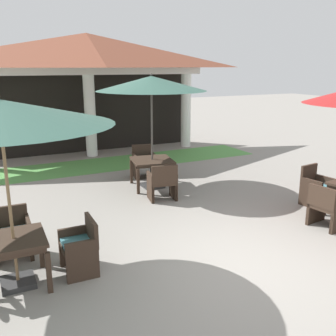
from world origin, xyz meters
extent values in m
plane|color=gray|center=(0.00, 0.00, 0.00)|extent=(60.00, 60.00, 0.00)
cylinder|color=white|center=(0.00, 8.72, 1.41)|extent=(0.39, 0.39, 2.81)
cylinder|color=white|center=(3.81, 8.72, 1.41)|extent=(0.39, 0.39, 2.81)
cube|color=white|center=(0.00, 8.72, 2.93)|extent=(8.43, 0.70, 0.24)
pyramid|color=brown|center=(0.00, 8.72, 3.61)|extent=(8.83, 3.01, 1.11)
cube|color=black|center=(0.00, 9.62, 1.41)|extent=(8.23, 0.16, 2.81)
cube|color=#519347|center=(0.00, 7.30, 0.00)|extent=(10.63, 1.90, 0.01)
cube|color=#38281E|center=(-3.29, 0.98, 0.72)|extent=(0.88, 0.88, 0.05)
cube|color=#38281E|center=(-3.29, 0.98, 0.65)|extent=(0.81, 0.81, 0.08)
cube|color=#38281E|center=(-2.90, 0.57, 0.31)|extent=(0.07, 0.07, 0.62)
cube|color=#38281E|center=(-2.88, 1.36, 0.31)|extent=(0.07, 0.07, 0.62)
cube|color=#2D2D2D|center=(-3.29, 0.98, 0.04)|extent=(0.47, 0.47, 0.08)
cylinder|color=olive|center=(-3.29, 0.98, 1.24)|extent=(0.04, 0.04, 2.48)
cube|color=#38281E|center=(-3.27, 1.87, 0.40)|extent=(0.60, 0.52, 0.07)
cube|color=teal|center=(-3.27, 1.87, 0.46)|extent=(0.56, 0.48, 0.05)
cube|color=#38281E|center=(-3.26, 2.11, 0.64)|extent=(0.59, 0.07, 0.41)
cube|color=#38281E|center=(-2.99, 1.87, 0.33)|extent=(0.07, 0.51, 0.66)
cube|color=#38281E|center=(-3.01, 1.64, 0.18)|extent=(0.06, 0.06, 0.37)
cube|color=#38281E|center=(-3.00, 2.09, 0.18)|extent=(0.06, 0.06, 0.37)
cube|color=#38281E|center=(-2.39, 0.96, 0.41)|extent=(0.50, 0.61, 0.07)
cube|color=teal|center=(-2.39, 0.96, 0.47)|extent=(0.46, 0.56, 0.05)
cube|color=#38281E|center=(-2.17, 0.95, 0.65)|extent=(0.07, 0.60, 0.40)
cube|color=#38281E|center=(-2.40, 0.68, 0.31)|extent=(0.49, 0.07, 0.63)
cube|color=#38281E|center=(-2.39, 1.24, 0.31)|extent=(0.49, 0.07, 0.63)
cube|color=#38281E|center=(-2.62, 0.69, 0.19)|extent=(0.06, 0.06, 0.38)
cube|color=#38281E|center=(-2.60, 1.23, 0.19)|extent=(0.06, 0.06, 0.38)
cube|color=#38281E|center=(-2.18, 0.68, 0.19)|extent=(0.06, 0.06, 0.38)
cube|color=#38281E|center=(-2.17, 1.23, 0.19)|extent=(0.06, 0.06, 0.38)
cube|color=#38281E|center=(2.87, 0.93, 0.31)|extent=(0.08, 0.08, 0.62)
cube|color=#38281E|center=(2.45, 0.48, 0.42)|extent=(0.62, 0.65, 0.07)
cube|color=teal|center=(2.45, 0.48, 0.48)|extent=(0.57, 0.60, 0.05)
cube|color=#38281E|center=(2.19, 0.44, 0.67)|extent=(0.14, 0.58, 0.42)
cube|color=#38281E|center=(2.41, 0.75, 0.33)|extent=(0.56, 0.13, 0.66)
cube|color=#38281E|center=(2.66, 0.77, 0.19)|extent=(0.06, 0.06, 0.38)
cube|color=#38281E|center=(2.17, 0.71, 0.19)|extent=(0.06, 0.06, 0.38)
cube|color=#38281E|center=(2.24, 0.19, 0.19)|extent=(0.06, 0.06, 0.38)
cube|color=#38281E|center=(3.20, 1.46, 0.43)|extent=(0.59, 0.62, 0.07)
cube|color=teal|center=(3.20, 1.46, 0.49)|extent=(0.54, 0.57, 0.05)
cube|color=#38281E|center=(3.16, 1.71, 0.69)|extent=(0.52, 0.13, 0.45)
cube|color=#38281E|center=(3.44, 1.49, 0.33)|extent=(0.13, 0.56, 0.65)
cube|color=#38281E|center=(2.96, 1.42, 0.33)|extent=(0.13, 0.56, 0.65)
cube|color=#38281E|center=(3.46, 1.24, 0.20)|extent=(0.06, 0.06, 0.40)
cube|color=#38281E|center=(3.00, 1.18, 0.20)|extent=(0.06, 0.06, 0.40)
cube|color=#38281E|center=(3.40, 1.74, 0.20)|extent=(0.06, 0.06, 0.40)
cube|color=#38281E|center=(2.94, 1.67, 0.20)|extent=(0.06, 0.06, 0.40)
cube|color=#38281E|center=(0.42, 4.42, 0.72)|extent=(1.19, 1.19, 0.05)
cube|color=#38281E|center=(0.42, 4.42, 0.67)|extent=(1.10, 1.10, 0.05)
cube|color=#38281E|center=(-0.14, 4.05, 0.32)|extent=(0.08, 0.08, 0.64)
cube|color=#38281E|center=(0.79, 3.87, 0.32)|extent=(0.08, 0.08, 0.64)
cube|color=#38281E|center=(0.04, 4.97, 0.32)|extent=(0.08, 0.08, 0.64)
cube|color=#38281E|center=(0.97, 4.79, 0.32)|extent=(0.08, 0.08, 0.64)
cube|color=#2D2D2D|center=(0.42, 4.42, 0.04)|extent=(0.52, 0.52, 0.08)
cylinder|color=#4C4742|center=(0.42, 4.42, 1.32)|extent=(0.05, 0.05, 2.65)
cone|color=#33594C|center=(0.42, 4.42, 2.68)|extent=(2.77, 2.77, 0.36)
sphere|color=#4C4742|center=(0.42, 4.42, 2.89)|extent=(0.06, 0.06, 0.06)
cube|color=#38281E|center=(0.61, 5.41, 0.43)|extent=(0.69, 0.68, 0.07)
cube|color=teal|center=(0.61, 5.41, 0.49)|extent=(0.64, 0.62, 0.05)
cube|color=#38281E|center=(0.66, 5.67, 0.68)|extent=(0.60, 0.17, 0.43)
cube|color=#38281E|center=(0.88, 5.36, 0.34)|extent=(0.17, 0.57, 0.67)
cube|color=#38281E|center=(0.34, 5.46, 0.34)|extent=(0.17, 0.57, 0.67)
cube|color=#38281E|center=(0.83, 5.11, 0.20)|extent=(0.07, 0.07, 0.39)
cube|color=#38281E|center=(0.30, 5.21, 0.20)|extent=(0.07, 0.07, 0.39)
cube|color=#38281E|center=(0.92, 5.61, 0.20)|extent=(0.07, 0.07, 0.39)
cube|color=#38281E|center=(0.40, 5.72, 0.20)|extent=(0.07, 0.07, 0.39)
cube|color=#38281E|center=(0.23, 3.43, 0.43)|extent=(0.71, 0.64, 0.07)
cube|color=teal|center=(0.23, 3.43, 0.49)|extent=(0.65, 0.59, 0.05)
cube|color=#38281E|center=(0.18, 3.19, 0.68)|extent=(0.62, 0.18, 0.43)
cube|color=#38281E|center=(-0.06, 3.48, 0.33)|extent=(0.16, 0.54, 0.66)
cube|color=#38281E|center=(0.51, 3.37, 0.33)|extent=(0.16, 0.54, 0.66)
cube|color=#38281E|center=(0.00, 3.72, 0.20)|extent=(0.07, 0.07, 0.39)
cube|color=#38281E|center=(0.55, 3.61, 0.20)|extent=(0.07, 0.07, 0.39)
cube|color=#38281E|center=(-0.09, 3.25, 0.20)|extent=(0.07, 0.07, 0.39)
cube|color=#38281E|center=(0.46, 3.14, 0.20)|extent=(0.07, 0.07, 0.39)
camera|label=1|loc=(-3.57, -4.48, 3.10)|focal=41.15mm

